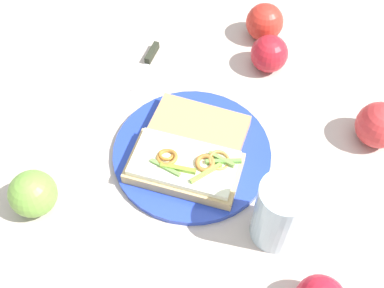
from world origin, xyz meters
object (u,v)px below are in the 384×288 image
object	(u,v)px
apple_2	(265,22)
drinking_glass	(280,213)
plate	(192,152)
apple_1	(269,54)
bread_slice_side	(199,127)
knife	(149,59)
apple_0	(33,194)
apple_3	(379,125)
sandwich	(185,166)

from	to	relation	value
apple_2	drinking_glass	world-z (taller)	drinking_glass
plate	apple_1	bearing A→B (deg)	46.68
bread_slice_side	knife	xyz separation A→B (m)	(-0.07, 0.20, -0.02)
apple_0	drinking_glass	xyz separation A→B (m)	(0.37, -0.10, 0.03)
apple_2	drinking_glass	bearing A→B (deg)	-100.50
bread_slice_side	apple_3	bearing A→B (deg)	-162.24
apple_2	apple_3	size ratio (longest dim) A/B	0.94
sandwich	apple_2	size ratio (longest dim) A/B	2.74
apple_1	apple_2	xyz separation A→B (m)	(0.01, 0.09, 0.00)
apple_2	knife	distance (m)	0.25
bread_slice_side	apple_3	distance (m)	0.31
sandwich	apple_0	world-z (taller)	apple_0
plate	apple_3	distance (m)	0.33
bread_slice_side	apple_3	xyz separation A→B (m)	(0.31, -0.05, 0.02)
apple_3	knife	xyz separation A→B (m)	(-0.38, 0.25, -0.03)
bread_slice_side	apple_3	size ratio (longest dim) A/B	2.02
apple_1	bread_slice_side	bearing A→B (deg)	-137.00
apple_3	apple_0	bearing A→B (deg)	-174.77
sandwich	drinking_glass	size ratio (longest dim) A/B	1.65
drinking_glass	knife	size ratio (longest dim) A/B	1.07
bread_slice_side	knife	bearing A→B (deg)	-42.54
sandwich	knife	world-z (taller)	sandwich
apple_2	drinking_glass	xyz separation A→B (m)	(-0.08, -0.44, 0.03)
apple_2	apple_1	bearing A→B (deg)	-96.91
drinking_glass	apple_1	bearing A→B (deg)	78.60
apple_1	apple_2	bearing A→B (deg)	83.09
apple_2	apple_0	bearing A→B (deg)	-142.71
drinking_glass	apple_0	bearing A→B (deg)	165.10
bread_slice_side	drinking_glass	distance (m)	0.22
knife	plate	bearing A→B (deg)	40.45
apple_0	sandwich	bearing A→B (deg)	5.71
plate	apple_3	world-z (taller)	apple_3
plate	knife	size ratio (longest dim) A/B	2.31
apple_3	sandwich	bearing A→B (deg)	-175.12
sandwich	drinking_glass	distance (m)	0.18
apple_0	knife	bearing A→B (deg)	55.78
apple_3	plate	bearing A→B (deg)	178.06
apple_0	apple_2	distance (m)	0.56
sandwich	bread_slice_side	bearing A→B (deg)	-89.28
sandwich	apple_1	xyz separation A→B (m)	(0.19, 0.23, 0.01)
apple_0	apple_3	xyz separation A→B (m)	(0.58, 0.05, 0.00)
knife	apple_0	bearing A→B (deg)	-6.73
apple_2	apple_3	xyz separation A→B (m)	(0.14, -0.29, 0.00)
plate	apple_3	xyz separation A→B (m)	(0.32, -0.01, 0.03)
apple_2	knife	size ratio (longest dim) A/B	0.65
bread_slice_side	apple_0	xyz separation A→B (m)	(-0.28, -0.10, 0.01)
bread_slice_side	plate	bearing A→B (deg)	92.51
plate	sandwich	world-z (taller)	sandwich
apple_1	apple_3	distance (m)	0.25
apple_0	apple_2	xyz separation A→B (m)	(0.45, 0.34, 0.00)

